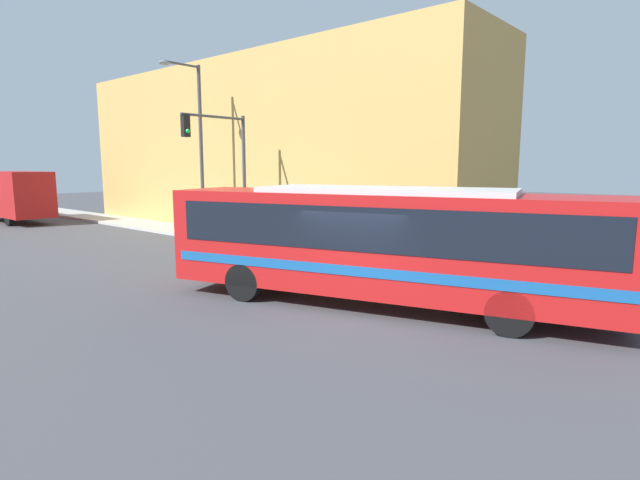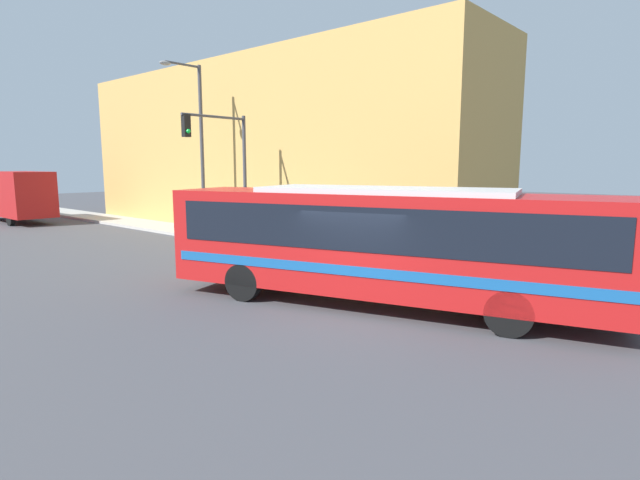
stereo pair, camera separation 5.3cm
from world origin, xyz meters
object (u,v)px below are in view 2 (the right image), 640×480
object	(u,v)px
parking_meter	(294,227)
delivery_truck	(17,195)
street_lamp	(197,138)
pedestrian_near_corner	(355,234)
traffic_light_pole	(225,156)
city_bus	(383,238)
fire_hydrant	(385,252)

from	to	relation	value
parking_meter	delivery_truck	bearing A→B (deg)	99.87
street_lamp	pedestrian_near_corner	xyz separation A→B (m)	(0.53, -9.27, -3.94)
traffic_light_pole	pedestrian_near_corner	distance (m)	6.84
parking_meter	traffic_light_pole	bearing A→B (deg)	106.18
city_bus	street_lamp	bearing A→B (deg)	56.59
traffic_light_pole	city_bus	bearing A→B (deg)	-107.68
city_bus	street_lamp	world-z (taller)	street_lamp
traffic_light_pole	street_lamp	distance (m)	3.57
city_bus	pedestrian_near_corner	distance (m)	6.70
traffic_light_pole	street_lamp	world-z (taller)	street_lamp
parking_meter	pedestrian_near_corner	size ratio (longest dim) A/B	0.83
traffic_light_pole	parking_meter	xyz separation A→B (m)	(0.94, -3.23, -2.92)
city_bus	traffic_light_pole	distance (m)	11.27
pedestrian_near_corner	parking_meter	bearing A→B (deg)	101.17
fire_hydrant	pedestrian_near_corner	size ratio (longest dim) A/B	0.44
delivery_truck	fire_hydrant	xyz separation A→B (m)	(3.62, -25.30, -1.22)
delivery_truck	traffic_light_pole	bearing A→B (deg)	-81.32
street_lamp	pedestrian_near_corner	bearing A→B (deg)	-86.70
delivery_truck	pedestrian_near_corner	distance (m)	23.91
street_lamp	pedestrian_near_corner	world-z (taller)	street_lamp
delivery_truck	parking_meter	distance (m)	21.13
fire_hydrant	parking_meter	distance (m)	4.53
fire_hydrant	traffic_light_pole	size ratio (longest dim) A/B	0.13
parking_meter	pedestrian_near_corner	distance (m)	2.78
delivery_truck	pedestrian_near_corner	xyz separation A→B (m)	(4.16, -23.53, -0.76)
city_bus	street_lamp	size ratio (longest dim) A/B	1.41
traffic_light_pole	street_lamp	bearing A→B (deg)	74.13
fire_hydrant	street_lamp	world-z (taller)	street_lamp
city_bus	traffic_light_pole	bearing A→B (deg)	56.16
city_bus	fire_hydrant	xyz separation A→B (m)	(4.29, 2.80, -1.25)
traffic_light_pole	parking_meter	bearing A→B (deg)	-73.82
delivery_truck	fire_hydrant	distance (m)	25.59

